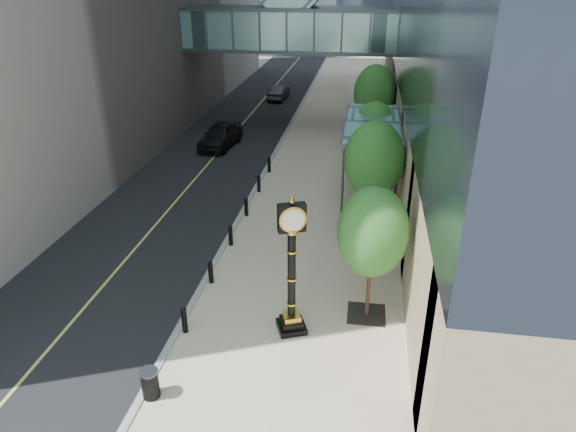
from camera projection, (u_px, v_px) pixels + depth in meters
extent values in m
plane|color=gray|center=(254.00, 360.00, 16.88)|extent=(320.00, 320.00, 0.00)
cube|color=black|center=(270.00, 92.00, 53.44)|extent=(8.00, 180.00, 0.02)
cube|color=#BDAA91|center=(346.00, 95.00, 52.34)|extent=(8.00, 180.00, 0.06)
cube|color=gray|center=(308.00, 94.00, 52.88)|extent=(0.25, 180.00, 0.07)
cube|color=slate|center=(291.00, 29.00, 38.96)|extent=(17.00, 4.00, 3.00)
cube|color=#383F44|center=(291.00, 49.00, 39.59)|extent=(17.00, 4.20, 0.25)
cube|color=#383F44|center=(291.00, 9.00, 38.33)|extent=(17.00, 4.20, 0.25)
cube|color=#383F44|center=(373.00, 125.00, 27.04)|extent=(3.00, 8.00, 0.25)
cube|color=slate|center=(373.00, 122.00, 26.97)|extent=(2.80, 7.80, 0.06)
cylinder|color=#383F44|center=(342.00, 187.00, 24.83)|extent=(0.12, 0.12, 4.20)
cylinder|color=#383F44|center=(349.00, 141.00, 31.42)|extent=(0.12, 0.12, 4.20)
cylinder|color=black|center=(185.00, 321.00, 17.92)|extent=(0.20, 0.20, 0.90)
cylinder|color=black|center=(211.00, 273.00, 20.77)|extent=(0.20, 0.20, 0.90)
cylinder|color=black|center=(231.00, 236.00, 23.61)|extent=(0.20, 0.20, 0.90)
cylinder|color=black|center=(246.00, 208.00, 26.46)|extent=(0.20, 0.20, 0.90)
cylinder|color=black|center=(259.00, 184.00, 29.31)|extent=(0.20, 0.20, 0.90)
cylinder|color=black|center=(269.00, 165.00, 32.16)|extent=(0.20, 0.20, 0.90)
cube|color=black|center=(366.00, 314.00, 19.02)|extent=(1.40, 1.40, 0.02)
cylinder|color=#45291D|center=(369.00, 283.00, 18.44)|extent=(0.14, 0.14, 2.70)
ellipsoid|color=#275A21|center=(373.00, 232.00, 17.54)|extent=(2.47, 2.47, 3.30)
cube|color=black|center=(368.00, 233.00, 24.81)|extent=(1.40, 1.40, 0.02)
cylinder|color=#45291D|center=(371.00, 206.00, 24.17)|extent=(0.14, 0.14, 2.96)
ellipsoid|color=#275A21|center=(374.00, 160.00, 23.18)|extent=(2.71, 2.71, 3.62)
cube|color=black|center=(370.00, 183.00, 30.60)|extent=(1.40, 1.40, 0.02)
cylinder|color=#45291D|center=(371.00, 163.00, 30.03)|extent=(0.14, 0.14, 2.62)
ellipsoid|color=#275A21|center=(374.00, 129.00, 29.15)|extent=(2.40, 2.40, 3.20)
cube|color=black|center=(371.00, 149.00, 36.38)|extent=(1.40, 1.40, 0.02)
cylinder|color=#45291D|center=(372.00, 128.00, 35.71)|extent=(0.14, 0.14, 3.13)
ellipsoid|color=#275A21|center=(375.00, 93.00, 34.66)|extent=(2.87, 2.87, 3.83)
cube|color=black|center=(371.00, 125.00, 42.17)|extent=(1.40, 1.40, 0.02)
cylinder|color=#45291D|center=(372.00, 110.00, 41.65)|extent=(0.14, 0.14, 2.43)
ellipsoid|color=#275A21|center=(374.00, 87.00, 40.83)|extent=(2.23, 2.23, 2.97)
cube|color=black|center=(291.00, 327.00, 18.20)|extent=(1.24, 1.24, 0.21)
cube|color=black|center=(291.00, 322.00, 18.11)|extent=(0.97, 0.97, 0.21)
cube|color=gold|center=(291.00, 317.00, 18.01)|extent=(0.76, 0.76, 0.21)
cylinder|color=black|center=(292.00, 274.00, 17.25)|extent=(0.28, 0.28, 3.29)
cube|color=black|center=(292.00, 218.00, 16.33)|extent=(0.96, 0.63, 0.96)
cylinder|color=white|center=(293.00, 215.00, 16.50)|extent=(0.71, 0.31, 0.74)
cylinder|color=white|center=(291.00, 220.00, 16.17)|extent=(0.71, 0.31, 0.74)
sphere|color=gold|center=(292.00, 201.00, 16.08)|extent=(0.21, 0.21, 0.21)
cylinder|color=black|center=(150.00, 384.00, 15.19)|extent=(0.63, 0.63, 0.90)
imported|color=beige|center=(375.00, 196.00, 26.70)|extent=(0.76, 0.59, 1.83)
imported|color=black|center=(220.00, 135.00, 36.77)|extent=(2.53, 5.15, 1.69)
imported|color=black|center=(279.00, 92.00, 50.33)|extent=(1.70, 4.29, 1.39)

